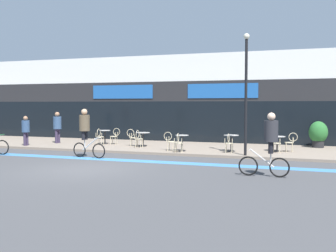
% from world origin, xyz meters
% --- Properties ---
extents(ground_plane, '(120.00, 120.00, 0.00)m').
position_xyz_m(ground_plane, '(0.00, 0.00, 0.00)').
color(ground_plane, '#424244').
extents(sidewalk_slab, '(40.00, 5.50, 0.12)m').
position_xyz_m(sidewalk_slab, '(0.00, 7.25, 0.06)').
color(sidewalk_slab, gray).
rests_on(sidewalk_slab, ground).
extents(storefront_facade, '(40.00, 4.06, 5.32)m').
position_xyz_m(storefront_facade, '(0.00, 11.96, 2.65)').
color(storefront_facade, silver).
rests_on(storefront_facade, ground).
extents(bike_lane_stripe, '(36.00, 0.70, 0.01)m').
position_xyz_m(bike_lane_stripe, '(0.00, 2.48, 0.00)').
color(bike_lane_stripe, '#3D7AB7').
rests_on(bike_lane_stripe, ground).
extents(bistro_table_0, '(0.63, 0.63, 0.77)m').
position_xyz_m(bistro_table_0, '(-2.97, 7.26, 0.66)').
color(bistro_table_0, black).
rests_on(bistro_table_0, sidewalk_slab).
extents(bistro_table_1, '(0.74, 0.74, 0.74)m').
position_xyz_m(bistro_table_1, '(-0.46, 6.79, 0.65)').
color(bistro_table_1, black).
rests_on(bistro_table_1, sidewalk_slab).
extents(bistro_table_2, '(0.62, 0.62, 0.77)m').
position_xyz_m(bistro_table_2, '(2.13, 5.40, 0.66)').
color(bistro_table_2, black).
rests_on(bistro_table_2, sidewalk_slab).
extents(bistro_table_3, '(0.71, 0.71, 0.78)m').
position_xyz_m(bistro_table_3, '(4.36, 6.06, 0.68)').
color(bistro_table_3, black).
rests_on(bistro_table_3, sidewalk_slab).
extents(bistro_table_4, '(0.75, 0.75, 0.72)m').
position_xyz_m(bistro_table_4, '(6.43, 6.77, 0.64)').
color(bistro_table_4, black).
rests_on(bistro_table_4, sidewalk_slab).
extents(cafe_chair_0_near, '(0.42, 0.58, 0.90)m').
position_xyz_m(cafe_chair_0_near, '(-2.96, 6.63, 0.64)').
color(cafe_chair_0_near, beige).
rests_on(cafe_chair_0_near, sidewalk_slab).
extents(cafe_chair_0_side, '(0.59, 0.43, 0.90)m').
position_xyz_m(cafe_chair_0_side, '(-2.34, 7.27, 0.64)').
color(cafe_chair_0_side, beige).
rests_on(cafe_chair_0_side, sidewalk_slab).
extents(cafe_chair_1_near, '(0.41, 0.58, 0.90)m').
position_xyz_m(cafe_chair_1_near, '(-0.46, 6.17, 0.64)').
color(cafe_chair_1_near, beige).
rests_on(cafe_chair_1_near, sidewalk_slab).
extents(cafe_chair_1_side, '(0.60, 0.45, 0.90)m').
position_xyz_m(cafe_chair_1_side, '(-1.08, 6.78, 0.64)').
color(cafe_chair_1_side, beige).
rests_on(cafe_chair_1_side, sidewalk_slab).
extents(cafe_chair_2_near, '(0.44, 0.59, 0.90)m').
position_xyz_m(cafe_chair_2_near, '(2.13, 4.78, 0.64)').
color(cafe_chair_2_near, beige).
rests_on(cafe_chair_2_near, sidewalk_slab).
extents(cafe_chair_2_side, '(0.58, 0.41, 0.90)m').
position_xyz_m(cafe_chair_2_side, '(1.50, 5.40, 0.64)').
color(cafe_chair_2_side, beige).
rests_on(cafe_chair_2_side, sidewalk_slab).
extents(cafe_chair_3_near, '(0.40, 0.58, 0.90)m').
position_xyz_m(cafe_chair_3_near, '(4.36, 5.43, 0.64)').
color(cafe_chair_3_near, beige).
rests_on(cafe_chair_3_near, sidewalk_slab).
extents(cafe_chair_4_near, '(0.42, 0.59, 0.90)m').
position_xyz_m(cafe_chair_4_near, '(6.42, 6.14, 0.64)').
color(cafe_chair_4_near, beige).
rests_on(cafe_chair_4_near, sidewalk_slab).
extents(cafe_chair_4_side, '(0.59, 0.43, 0.90)m').
position_xyz_m(cafe_chair_4_side, '(7.05, 6.77, 0.64)').
color(cafe_chair_4_side, beige).
rests_on(cafe_chair_4_side, sidewalk_slab).
extents(planter_pot, '(0.94, 0.94, 1.36)m').
position_xyz_m(planter_pot, '(8.34, 9.12, 0.84)').
color(planter_pot, '#232326').
rests_on(planter_pot, sidewalk_slab).
extents(lamp_post, '(0.26, 0.26, 5.28)m').
position_xyz_m(lamp_post, '(5.20, 4.78, 3.16)').
color(lamp_post, black).
rests_on(lamp_post, sidewalk_slab).
extents(cyclist_0, '(1.67, 0.56, 2.15)m').
position_xyz_m(cyclist_0, '(-1.52, 2.71, 1.28)').
color(cyclist_0, black).
rests_on(cyclist_0, ground).
extents(cyclist_1, '(1.65, 0.48, 2.09)m').
position_xyz_m(cyclist_1, '(6.52, 0.58, 1.24)').
color(cyclist_1, black).
rests_on(cyclist_1, ground).
extents(pedestrian_near_end, '(0.54, 0.54, 1.79)m').
position_xyz_m(pedestrian_near_end, '(-5.76, 6.78, 1.18)').
color(pedestrian_near_end, '#382D47').
rests_on(pedestrian_near_end, sidewalk_slab).
extents(pedestrian_far_end, '(0.48, 0.48, 1.60)m').
position_xyz_m(pedestrian_far_end, '(-6.57, 5.06, 1.07)').
color(pedestrian_far_end, '#382D47').
rests_on(pedestrian_far_end, sidewalk_slab).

